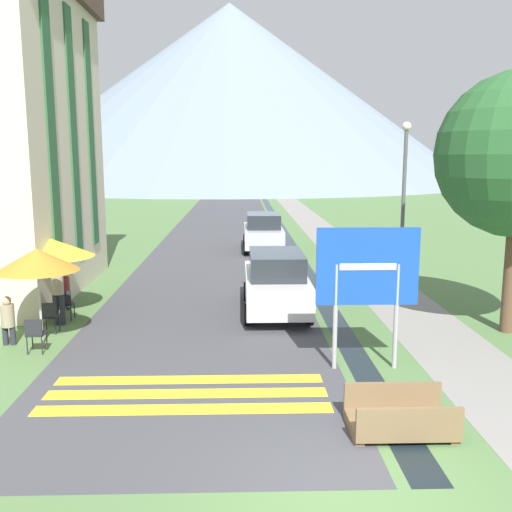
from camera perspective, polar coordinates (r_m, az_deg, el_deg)
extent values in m
plane|color=#517542|center=(27.54, 1.41, 0.43)|extent=(160.00, 160.00, 0.00)
cube|color=#424247|center=(37.41, -3.24, 2.93)|extent=(6.40, 60.00, 0.01)
cube|color=gray|center=(37.74, 6.07, 2.95)|extent=(2.20, 60.00, 0.01)
cube|color=black|center=(37.49, 2.43, 2.95)|extent=(0.60, 60.00, 0.00)
cube|color=yellow|center=(10.79, -7.30, -14.97)|extent=(5.44, 0.44, 0.01)
cube|color=yellow|center=(11.42, -6.95, -13.50)|extent=(5.44, 0.44, 0.01)
cube|color=yellow|center=(12.07, -6.64, -12.18)|extent=(5.44, 0.44, 0.01)
cone|color=slate|center=(103.77, -2.61, 15.81)|extent=(83.65, 83.65, 30.48)
cube|color=#285633|center=(17.77, -19.79, 11.77)|extent=(0.06, 0.70, 7.93)
cube|color=#285633|center=(19.89, -17.79, 11.62)|extent=(0.06, 0.70, 7.93)
cube|color=#285633|center=(22.03, -16.18, 11.48)|extent=(0.06, 0.70, 7.93)
cylinder|color=#9E9EA3|center=(12.36, 7.93, -6.06)|extent=(0.10, 0.10, 2.30)
cylinder|color=#9E9EA3|center=(12.64, 13.84, -5.90)|extent=(0.10, 0.10, 2.30)
cube|color=#1947B7|center=(12.22, 11.11, -1.04)|extent=(2.18, 0.05, 1.66)
cube|color=white|center=(12.19, 11.14, -1.07)|extent=(1.20, 0.02, 0.14)
cube|color=brown|center=(10.19, 14.19, -15.93)|extent=(1.70, 1.10, 0.12)
cube|color=brown|center=(9.63, 15.11, -15.69)|extent=(1.70, 0.08, 0.45)
cube|color=brown|center=(10.52, 13.49, -13.35)|extent=(1.70, 0.08, 0.45)
cube|color=brown|center=(10.06, 9.75, -16.75)|extent=(0.16, 0.99, 0.08)
cube|color=brown|center=(10.46, 18.39, -16.05)|extent=(0.16, 0.99, 0.08)
cube|color=silver|center=(16.81, 2.00, -3.20)|extent=(1.78, 4.33, 0.84)
cube|color=#23282D|center=(16.44, 2.06, -0.79)|extent=(1.51, 2.38, 0.68)
cylinder|color=black|center=(18.18, -0.96, -3.55)|extent=(0.18, 0.60, 0.60)
cylinder|color=black|center=(18.28, 4.39, -3.51)|extent=(0.18, 0.60, 0.60)
cylinder|color=black|center=(15.58, -0.83, -5.85)|extent=(0.18, 0.60, 0.60)
cylinder|color=black|center=(15.70, 5.42, -5.77)|extent=(0.18, 0.60, 0.60)
cube|color=#B2B2B7|center=(27.97, 0.72, 2.07)|extent=(1.84, 4.32, 0.84)
cube|color=#23282D|center=(27.66, 0.74, 3.57)|extent=(1.56, 2.37, 0.68)
cylinder|color=black|center=(29.33, -1.11, 1.60)|extent=(0.18, 0.60, 0.60)
cylinder|color=black|center=(29.40, 2.32, 1.62)|extent=(0.18, 0.60, 0.60)
cylinder|color=black|center=(26.69, -1.05, 0.78)|extent=(0.18, 0.60, 0.60)
cylinder|color=black|center=(26.76, 2.72, 0.79)|extent=(0.18, 0.60, 0.60)
cube|color=#232328|center=(16.96, -18.46, -4.54)|extent=(0.40, 0.40, 0.04)
cube|color=#232328|center=(16.74, -18.67, -4.03)|extent=(0.40, 0.04, 0.40)
cylinder|color=#232328|center=(17.22, -18.80, -5.12)|extent=(0.03, 0.03, 0.45)
cylinder|color=#232328|center=(17.12, -17.71, -5.14)|extent=(0.03, 0.03, 0.45)
cylinder|color=#232328|center=(16.90, -19.14, -5.41)|extent=(0.03, 0.03, 0.45)
cylinder|color=#232328|center=(16.81, -18.03, -5.44)|extent=(0.03, 0.03, 0.45)
cube|color=#232328|center=(18.37, -18.98, -3.48)|extent=(0.40, 0.40, 0.04)
cube|color=#232328|center=(18.16, -19.18, -2.99)|extent=(0.40, 0.04, 0.40)
cylinder|color=#232328|center=(18.63, -19.29, -4.03)|extent=(0.03, 0.03, 0.45)
cylinder|color=#232328|center=(18.53, -18.28, -4.04)|extent=(0.03, 0.03, 0.45)
cylinder|color=#232328|center=(18.32, -19.61, -4.28)|extent=(0.03, 0.03, 0.45)
cylinder|color=#232328|center=(18.22, -18.59, -4.30)|extent=(0.03, 0.03, 0.45)
cube|color=#232328|center=(14.37, -21.10, -7.27)|extent=(0.40, 0.40, 0.04)
cube|color=#232328|center=(14.16, -21.39, -6.71)|extent=(0.40, 0.04, 0.40)
cylinder|color=#232328|center=(14.65, -21.46, -7.90)|extent=(0.03, 0.03, 0.45)
cylinder|color=#232328|center=(14.54, -20.18, -7.95)|extent=(0.03, 0.03, 0.45)
cylinder|color=#232328|center=(14.35, -21.91, -8.30)|extent=(0.03, 0.03, 0.45)
cylinder|color=#232328|center=(14.23, -20.62, -8.36)|extent=(0.03, 0.03, 0.45)
cube|color=#232328|center=(15.79, -19.89, -5.68)|extent=(0.40, 0.40, 0.04)
cube|color=#232328|center=(15.58, -20.13, -5.14)|extent=(0.40, 0.04, 0.40)
cylinder|color=#232328|center=(16.06, -20.23, -6.27)|extent=(0.03, 0.03, 0.45)
cylinder|color=#232328|center=(15.96, -19.07, -6.31)|extent=(0.03, 0.03, 0.45)
cylinder|color=#232328|center=(15.75, -20.62, -6.61)|extent=(0.03, 0.03, 0.45)
cylinder|color=#232328|center=(15.65, -19.44, -6.65)|extent=(0.03, 0.03, 0.45)
cylinder|color=#B7B2A8|center=(14.77, -20.81, -4.18)|extent=(0.06, 0.06, 2.20)
cone|color=orange|center=(14.57, -21.06, -0.35)|extent=(1.96, 1.96, 0.54)
cylinder|color=#B7B2A8|center=(17.49, -19.59, -2.23)|extent=(0.06, 0.06, 2.06)
cone|color=yellow|center=(17.33, -19.77, 0.78)|extent=(2.40, 2.40, 0.52)
cylinder|color=#282833|center=(15.29, -23.77, -7.29)|extent=(0.14, 0.14, 0.46)
cylinder|color=#282833|center=(15.23, -23.14, -7.32)|extent=(0.14, 0.14, 0.46)
cylinder|color=gray|center=(15.12, -23.59, -5.48)|extent=(0.32, 0.32, 0.55)
sphere|color=tan|center=(15.04, -23.68, -4.11)|extent=(0.22, 0.22, 0.22)
cylinder|color=#282833|center=(16.47, -19.40, -5.07)|extent=(0.14, 0.14, 0.87)
cylinder|color=#282833|center=(16.42, -18.80, -5.09)|extent=(0.14, 0.14, 0.87)
cylinder|color=gray|center=(16.28, -19.24, -2.63)|extent=(0.32, 0.32, 0.58)
sphere|color=beige|center=(16.21, -19.32, -1.29)|extent=(0.22, 0.22, 0.22)
cylinder|color=#282833|center=(18.12, -18.82, -4.37)|extent=(0.14, 0.14, 0.46)
cylinder|color=#282833|center=(18.06, -18.27, -4.38)|extent=(0.14, 0.14, 0.46)
cylinder|color=maroon|center=(17.98, -18.63, -2.85)|extent=(0.32, 0.32, 0.53)
sphere|color=tan|center=(17.90, -18.70, -1.72)|extent=(0.22, 0.22, 0.22)
cylinder|color=#515156|center=(18.51, 14.46, 3.80)|extent=(0.12, 0.12, 5.32)
sphere|color=silver|center=(18.44, 14.84, 12.42)|extent=(0.28, 0.28, 0.28)
cylinder|color=brown|center=(16.14, 24.08, -2.13)|extent=(0.36, 0.36, 2.81)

